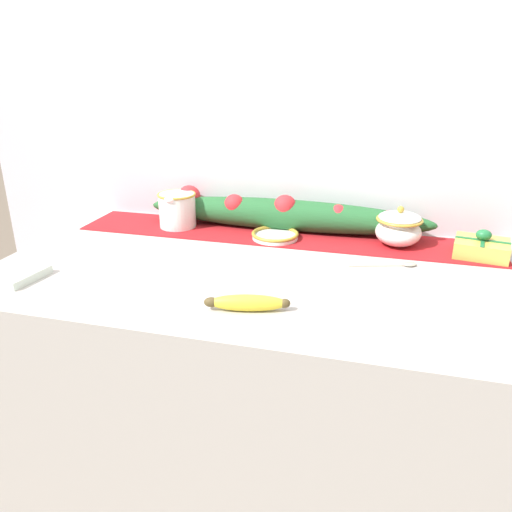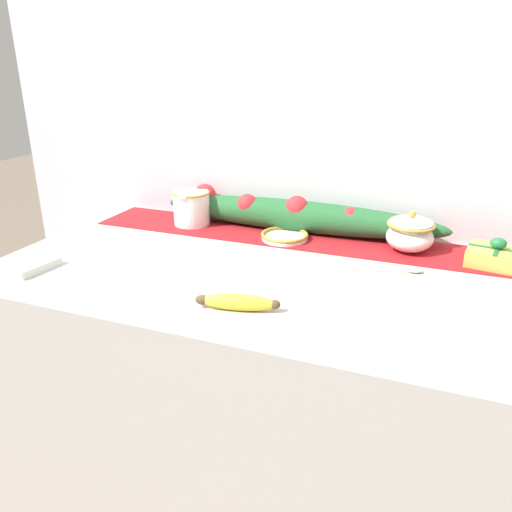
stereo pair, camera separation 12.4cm
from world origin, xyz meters
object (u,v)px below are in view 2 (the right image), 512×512
at_px(gift_box, 496,256).
at_px(banana, 238,302).
at_px(cream_pitcher, 192,207).
at_px(napkin_stack, 26,264).
at_px(spoon, 410,271).
at_px(sugar_bowl, 410,233).
at_px(small_dish, 285,236).

bearing_deg(gift_box, banana, -138.54).
distance_m(cream_pitcher, gift_box, 0.91).
height_order(banana, napkin_stack, banana).
bearing_deg(napkin_stack, banana, -1.73).
xyz_separation_m(spoon, gift_box, (0.20, 0.12, 0.02)).
bearing_deg(napkin_stack, spoon, 19.36).
xyz_separation_m(banana, gift_box, (0.53, 0.47, 0.01)).
xyz_separation_m(sugar_bowl, banana, (-0.31, -0.50, -0.04)).
xyz_separation_m(sugar_bowl, napkin_stack, (-0.92, -0.48, -0.04)).
distance_m(banana, gift_box, 0.71).
bearing_deg(banana, small_dish, 95.50).
distance_m(napkin_stack, gift_box, 1.23).
bearing_deg(banana, gift_box, 41.46).
xyz_separation_m(small_dish, banana, (0.04, -0.47, 0.01)).
bearing_deg(banana, sugar_bowl, 58.06).
distance_m(sugar_bowl, spoon, 0.16).
height_order(sugar_bowl, banana, sugar_bowl).
height_order(cream_pitcher, banana, cream_pitcher).
xyz_separation_m(small_dish, spoon, (0.38, -0.12, -0.01)).
xyz_separation_m(cream_pitcher, banana, (0.38, -0.50, -0.04)).
relative_size(sugar_bowl, spoon, 0.75).
height_order(spoon, napkin_stack, napkin_stack).
xyz_separation_m(cream_pitcher, spoon, (0.71, -0.15, -0.06)).
distance_m(small_dish, gift_box, 0.58).
bearing_deg(gift_box, napkin_stack, -158.29).
bearing_deg(small_dish, spoon, -17.50).
relative_size(banana, spoon, 1.07).
relative_size(banana, napkin_stack, 1.50).
bearing_deg(spoon, banana, -150.50).
height_order(small_dish, spoon, small_dish).
xyz_separation_m(napkin_stack, gift_box, (1.14, 0.45, 0.02)).
xyz_separation_m(small_dish, gift_box, (0.58, 0.01, 0.01)).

